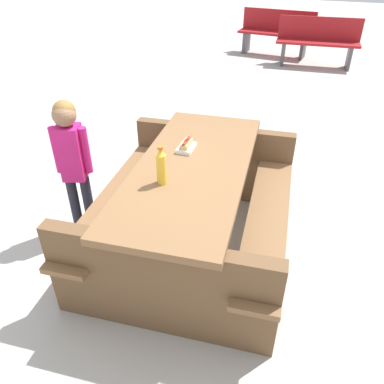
{
  "coord_description": "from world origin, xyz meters",
  "views": [
    {
      "loc": [
        -2.16,
        -0.81,
        2.07
      ],
      "look_at": [
        0.0,
        0.0,
        0.52
      ],
      "focal_mm": 35.73,
      "sensor_mm": 36.0,
      "label": 1
    }
  ],
  "objects_px": {
    "picnic_table": "(192,201)",
    "park_bench_near": "(276,32)",
    "hotdog_tray": "(186,146)",
    "park_bench_mid": "(318,41)",
    "child_in_coat": "(72,153)",
    "soda_bottle": "(161,166)"
  },
  "relations": [
    {
      "from": "park_bench_mid",
      "to": "picnic_table",
      "type": "bearing_deg",
      "value": 176.01
    },
    {
      "from": "picnic_table",
      "to": "soda_bottle",
      "type": "bearing_deg",
      "value": 160.05
    },
    {
      "from": "picnic_table",
      "to": "child_in_coat",
      "type": "bearing_deg",
      "value": 96.24
    },
    {
      "from": "park_bench_mid",
      "to": "hotdog_tray",
      "type": "bearing_deg",
      "value": 174.6
    },
    {
      "from": "picnic_table",
      "to": "hotdog_tray",
      "type": "xyz_separation_m",
      "value": [
        0.2,
        0.12,
        0.34
      ]
    },
    {
      "from": "picnic_table",
      "to": "park_bench_near",
      "type": "xyz_separation_m",
      "value": [
        6.23,
        0.48,
        0.0
      ]
    },
    {
      "from": "park_bench_near",
      "to": "park_bench_mid",
      "type": "relative_size",
      "value": 1.0
    },
    {
      "from": "picnic_table",
      "to": "hotdog_tray",
      "type": "distance_m",
      "value": 0.41
    },
    {
      "from": "soda_bottle",
      "to": "picnic_table",
      "type": "bearing_deg",
      "value": -19.95
    },
    {
      "from": "child_in_coat",
      "to": "hotdog_tray",
      "type": "bearing_deg",
      "value": -69.21
    },
    {
      "from": "child_in_coat",
      "to": "picnic_table",
      "type": "bearing_deg",
      "value": -83.76
    },
    {
      "from": "child_in_coat",
      "to": "park_bench_mid",
      "type": "height_order",
      "value": "child_in_coat"
    },
    {
      "from": "soda_bottle",
      "to": "hotdog_tray",
      "type": "bearing_deg",
      "value": 2.23
    },
    {
      "from": "picnic_table",
      "to": "park_bench_mid",
      "type": "bearing_deg",
      "value": -3.99
    },
    {
      "from": "picnic_table",
      "to": "soda_bottle",
      "type": "relative_size",
      "value": 7.43
    },
    {
      "from": "soda_bottle",
      "to": "hotdog_tray",
      "type": "xyz_separation_m",
      "value": [
        0.48,
        0.02,
        -0.09
      ]
    },
    {
      "from": "child_in_coat",
      "to": "park_bench_mid",
      "type": "xyz_separation_m",
      "value": [
        5.77,
        -1.32,
        -0.27
      ]
    },
    {
      "from": "picnic_table",
      "to": "park_bench_near",
      "type": "height_order",
      "value": "park_bench_near"
    },
    {
      "from": "hotdog_tray",
      "to": "child_in_coat",
      "type": "bearing_deg",
      "value": 110.79
    },
    {
      "from": "hotdog_tray",
      "to": "park_bench_mid",
      "type": "xyz_separation_m",
      "value": [
        5.46,
        -0.52,
        -0.33
      ]
    },
    {
      "from": "soda_bottle",
      "to": "park_bench_mid",
      "type": "bearing_deg",
      "value": -4.78
    },
    {
      "from": "picnic_table",
      "to": "park_bench_mid",
      "type": "xyz_separation_m",
      "value": [
        5.67,
        -0.4,
        0.0
      ]
    }
  ]
}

